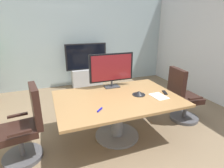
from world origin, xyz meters
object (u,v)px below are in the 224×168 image
object	(u,v)px
wall_display_unit	(87,73)
remote_control	(165,92)
office_chair_left	(26,130)
conference_phone	(139,93)
tv_monitor	(112,68)
conference_table	(117,106)
office_chair_right	(182,99)

from	to	relation	value
wall_display_unit	remote_control	bearing A→B (deg)	-75.37
remote_control	office_chair_left	bearing A→B (deg)	-161.94
conference_phone	remote_control	world-z (taller)	conference_phone
tv_monitor	conference_table	bearing A→B (deg)	-99.89
wall_display_unit	remote_control	size ratio (longest dim) A/B	7.71
conference_table	office_chair_left	distance (m)	1.42
conference_table	office_chair_left	size ratio (longest dim) A/B	1.83
office_chair_left	office_chair_right	xyz separation A→B (m)	(2.83, 0.07, 0.00)
conference_table	tv_monitor	world-z (taller)	tv_monitor
conference_phone	tv_monitor	bearing A→B (deg)	118.52
tv_monitor	conference_phone	bearing A→B (deg)	-61.48
wall_display_unit	conference_phone	xyz separation A→B (m)	(0.27, -2.73, 0.32)
office_chair_left	wall_display_unit	bearing A→B (deg)	142.87
conference_table	conference_phone	xyz separation A→B (m)	(0.38, -0.03, 0.20)
wall_display_unit	tv_monitor	bearing A→B (deg)	-90.58
office_chair_left	conference_table	bearing A→B (deg)	82.78
tv_monitor	wall_display_unit	xyz separation A→B (m)	(0.02, 2.19, -0.65)
tv_monitor	office_chair_right	bearing A→B (deg)	-18.93
tv_monitor	wall_display_unit	world-z (taller)	tv_monitor
office_chair_left	office_chair_right	distance (m)	2.83
office_chair_left	tv_monitor	world-z (taller)	tv_monitor
conference_phone	remote_control	xyz separation A→B (m)	(0.46, -0.09, -0.02)
office_chair_left	remote_control	world-z (taller)	office_chair_left
office_chair_left	office_chair_right	size ratio (longest dim) A/B	1.00
tv_monitor	wall_display_unit	distance (m)	2.28
conference_table	conference_phone	distance (m)	0.43
conference_table	wall_display_unit	size ratio (longest dim) A/B	1.52
tv_monitor	conference_phone	xyz separation A→B (m)	(0.29, -0.54, -0.33)
conference_table	conference_phone	size ratio (longest dim) A/B	9.04
office_chair_right	conference_phone	distance (m)	1.08
conference_table	office_chair_left	bearing A→B (deg)	-179.45
tv_monitor	office_chair_left	bearing A→B (deg)	-160.90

